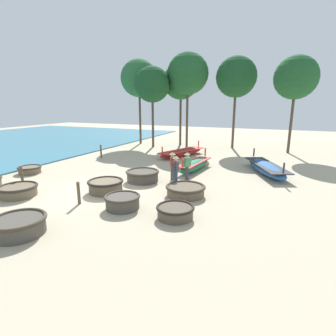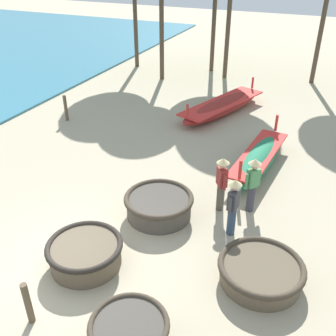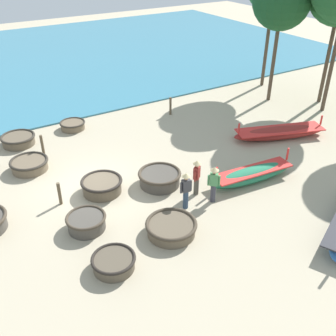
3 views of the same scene
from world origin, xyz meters
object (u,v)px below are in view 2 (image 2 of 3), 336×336
(coracle_center, at_px, (261,271))
(fisherman_with_hat, at_px, (222,181))
(coracle_tilted, at_px, (129,333))
(long_boat_white_hull, at_px, (258,159))
(coracle_beside_post, at_px, (85,253))
(coracle_front_left, at_px, (159,205))
(long_boat_green_hull, at_px, (222,106))
(mooring_post_shoreline, at_px, (28,303))
(fisherman_standing_left, at_px, (233,204))
(fisherman_crouching, at_px, (253,182))
(mooring_post_mid_beach, at_px, (66,108))

(coracle_center, distance_m, fisherman_with_hat, 2.91)
(coracle_center, height_order, coracle_tilted, coracle_tilted)
(coracle_center, xyz_separation_m, long_boat_white_hull, (-1.14, 5.05, 0.08))
(fisherman_with_hat, bearing_deg, coracle_beside_post, -123.93)
(long_boat_white_hull, bearing_deg, coracle_front_left, -118.24)
(coracle_tilted, xyz_separation_m, long_boat_green_hull, (-1.73, 11.97, 0.00))
(coracle_center, xyz_separation_m, fisherman_with_hat, (-1.64, 2.30, 0.67))
(coracle_beside_post, bearing_deg, mooring_post_shoreline, -93.11)
(coracle_center, xyz_separation_m, long_boat_green_hull, (-3.68, 9.36, 0.04))
(long_boat_white_hull, bearing_deg, fisherman_standing_left, -88.81)
(fisherman_standing_left, distance_m, mooring_post_shoreline, 5.25)
(fisherman_with_hat, xyz_separation_m, mooring_post_shoreline, (-2.39, -5.24, -0.44))
(coracle_center, relative_size, fisherman_crouching, 1.18)
(coracle_tilted, distance_m, long_boat_white_hull, 7.71)
(coracle_center, bearing_deg, coracle_beside_post, -164.31)
(long_boat_green_hull, xyz_separation_m, fisherman_with_hat, (2.04, -7.06, 0.64))
(fisherman_standing_left, relative_size, mooring_post_mid_beach, 1.49)
(fisherman_crouching, xyz_separation_m, mooring_post_mid_beach, (-8.75, 3.35, -0.40))
(coracle_beside_post, distance_m, long_boat_green_hull, 10.47)
(coracle_center, bearing_deg, fisherman_with_hat, 125.56)
(long_boat_green_hull, height_order, mooring_post_shoreline, long_boat_green_hull)
(coracle_beside_post, bearing_deg, fisherman_crouching, 50.12)
(coracle_center, distance_m, coracle_beside_post, 4.09)
(long_boat_green_hull, bearing_deg, fisherman_crouching, -67.22)
(fisherman_with_hat, bearing_deg, fisherman_standing_left, -58.33)
(fisherman_with_hat, relative_size, fisherman_crouching, 1.00)
(long_boat_green_hull, height_order, mooring_post_mid_beach, mooring_post_mid_beach)
(long_boat_white_hull, xyz_separation_m, fisherman_with_hat, (-0.50, -2.75, 0.59))
(long_boat_green_hull, height_order, fisherman_standing_left, fisherman_standing_left)
(coracle_front_left, bearing_deg, fisherman_with_hat, 32.66)
(coracle_beside_post, distance_m, mooring_post_mid_beach, 9.04)
(long_boat_white_hull, relative_size, fisherman_with_hat, 2.57)
(coracle_beside_post, relative_size, coracle_front_left, 0.93)
(long_boat_white_hull, distance_m, fisherman_standing_left, 3.74)
(coracle_tilted, bearing_deg, coracle_beside_post, 142.88)
(coracle_front_left, xyz_separation_m, long_boat_white_hull, (1.99, 3.71, 0.01))
(coracle_tilted, xyz_separation_m, coracle_front_left, (-1.19, 3.96, 0.03))
(long_boat_white_hull, distance_m, mooring_post_shoreline, 8.50)
(coracle_center, distance_m, fisherman_crouching, 2.81)
(coracle_tilted, height_order, long_boat_white_hull, long_boat_white_hull)
(fisherman_crouching, distance_m, mooring_post_mid_beach, 9.38)
(long_boat_green_hull, bearing_deg, mooring_post_mid_beach, -150.00)
(coracle_center, height_order, mooring_post_shoreline, mooring_post_shoreline)
(long_boat_green_hull, bearing_deg, fisherman_standing_left, -71.88)
(coracle_center, height_order, mooring_post_mid_beach, mooring_post_mid_beach)
(coracle_front_left, bearing_deg, fisherman_standing_left, 0.44)
(fisherman_standing_left, bearing_deg, coracle_center, -51.97)
(fisherman_crouching, bearing_deg, coracle_tilted, -102.00)
(coracle_tilted, relative_size, fisherman_standing_left, 0.93)
(fisherman_standing_left, relative_size, fisherman_crouching, 1.00)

